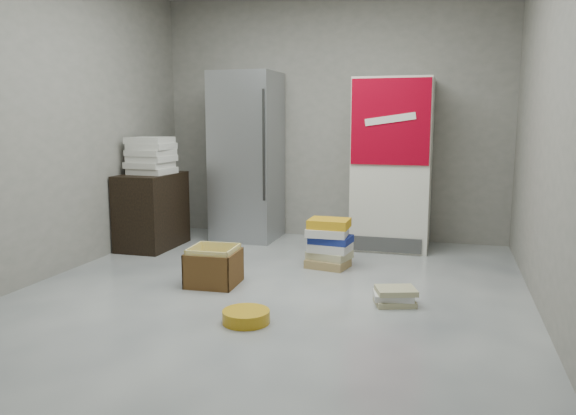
# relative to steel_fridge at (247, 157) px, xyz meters

# --- Properties ---
(ground) EXTENTS (5.00, 5.00, 0.00)m
(ground) POSITION_rel_steel_fridge_xyz_m (0.90, -2.13, -0.95)
(ground) COLOR beige
(ground) RESTS_ON ground
(room_shell) EXTENTS (4.04, 5.04, 2.82)m
(room_shell) POSITION_rel_steel_fridge_xyz_m (0.90, -2.13, 0.85)
(room_shell) COLOR gray
(room_shell) RESTS_ON ground
(steel_fridge) EXTENTS (0.70, 0.72, 1.90)m
(steel_fridge) POSITION_rel_steel_fridge_xyz_m (0.00, 0.00, 0.00)
(steel_fridge) COLOR #A9ABB1
(steel_fridge) RESTS_ON ground
(coke_cooler) EXTENTS (0.80, 0.73, 1.80)m
(coke_cooler) POSITION_rel_steel_fridge_xyz_m (1.65, -0.01, -0.05)
(coke_cooler) COLOR silver
(coke_cooler) RESTS_ON ground
(wood_shelf) EXTENTS (0.50, 0.80, 0.80)m
(wood_shelf) POSITION_rel_steel_fridge_xyz_m (-0.83, -0.73, -0.55)
(wood_shelf) COLOR black
(wood_shelf) RESTS_ON ground
(supply_box_stack) EXTENTS (0.45, 0.44, 0.39)m
(supply_box_stack) POSITION_rel_steel_fridge_xyz_m (-0.82, -0.73, 0.04)
(supply_box_stack) COLOR beige
(supply_box_stack) RESTS_ON wood_shelf
(phonebook_stack_main) EXTENTS (0.43, 0.40, 0.46)m
(phonebook_stack_main) POSITION_rel_steel_fridge_xyz_m (1.18, -1.01, -0.72)
(phonebook_stack_main) COLOR #9B7F4D
(phonebook_stack_main) RESTS_ON ground
(phonebook_stack_side) EXTENTS (0.36, 0.31, 0.13)m
(phonebook_stack_side) POSITION_rel_steel_fridge_xyz_m (1.88, -1.95, -0.88)
(phonebook_stack_side) COLOR tan
(phonebook_stack_side) RESTS_ON ground
(cardboard_box) EXTENTS (0.42, 0.42, 0.33)m
(cardboard_box) POSITION_rel_steel_fridge_xyz_m (0.37, -1.84, -0.82)
(cardboard_box) COLOR yellow
(cardboard_box) RESTS_ON ground
(bucket_lid) EXTENTS (0.40, 0.40, 0.09)m
(bucket_lid) POSITION_rel_steel_fridge_xyz_m (0.94, -2.61, -0.91)
(bucket_lid) COLOR #C69216
(bucket_lid) RESTS_ON ground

